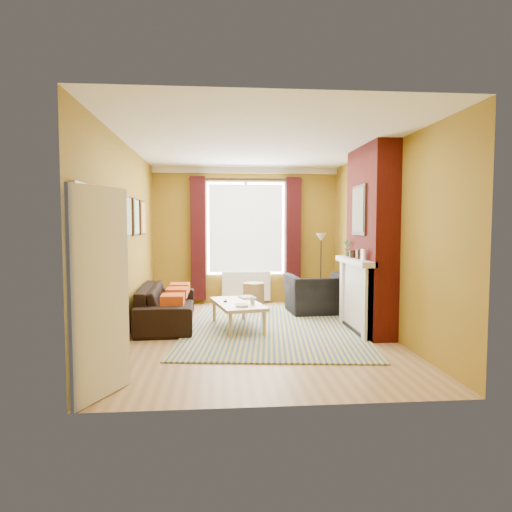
% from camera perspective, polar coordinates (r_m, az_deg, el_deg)
% --- Properties ---
extents(ground, '(5.50, 5.50, 0.00)m').
position_cam_1_polar(ground, '(6.94, 0.18, -9.66)').
color(ground, olive).
rests_on(ground, ground).
extents(room_walls, '(3.82, 5.54, 2.83)m').
position_cam_1_polar(room_walls, '(7.11, 5.01, 1.90)').
color(room_walls, olive).
rests_on(room_walls, ground).
extents(striped_rug, '(3.11, 4.02, 0.02)m').
position_cam_1_polar(striped_rug, '(7.27, 2.20, -8.94)').
color(striped_rug, '#2F4B81').
rests_on(striped_rug, ground).
extents(sofa, '(0.93, 2.20, 0.63)m').
position_cam_1_polar(sofa, '(7.67, -11.05, -5.99)').
color(sofa, black).
rests_on(sofa, ground).
extents(armchair, '(1.17, 1.04, 0.71)m').
position_cam_1_polar(armchair, '(8.46, 7.76, -4.75)').
color(armchair, black).
rests_on(armchair, ground).
extents(coffee_table, '(0.88, 1.37, 0.42)m').
position_cam_1_polar(coffee_table, '(7.16, -2.32, -6.16)').
color(coffee_table, tan).
rests_on(coffee_table, ground).
extents(wicker_stool, '(0.44, 0.44, 0.52)m').
position_cam_1_polar(wicker_stool, '(8.79, -0.31, -5.04)').
color(wicker_stool, olive).
rests_on(wicker_stool, ground).
extents(floor_lamp, '(0.28, 0.28, 1.46)m').
position_cam_1_polar(floor_lamp, '(9.30, 8.13, 0.95)').
color(floor_lamp, black).
rests_on(floor_lamp, ground).
extents(book_a, '(0.19, 0.25, 0.02)m').
position_cam_1_polar(book_a, '(6.82, -2.55, -6.19)').
color(book_a, '#999999').
rests_on(book_a, coffee_table).
extents(book_b, '(0.30, 0.36, 0.02)m').
position_cam_1_polar(book_b, '(7.53, -1.93, -5.21)').
color(book_b, '#999999').
rests_on(book_b, coffee_table).
extents(mug, '(0.14, 0.14, 0.09)m').
position_cam_1_polar(mug, '(7.02, -0.44, -5.59)').
color(mug, '#999999').
rests_on(mug, coffee_table).
extents(tv_remote, '(0.06, 0.17, 0.02)m').
position_cam_1_polar(tv_remote, '(7.24, -3.85, -5.60)').
color(tv_remote, '#262629').
rests_on(tv_remote, coffee_table).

